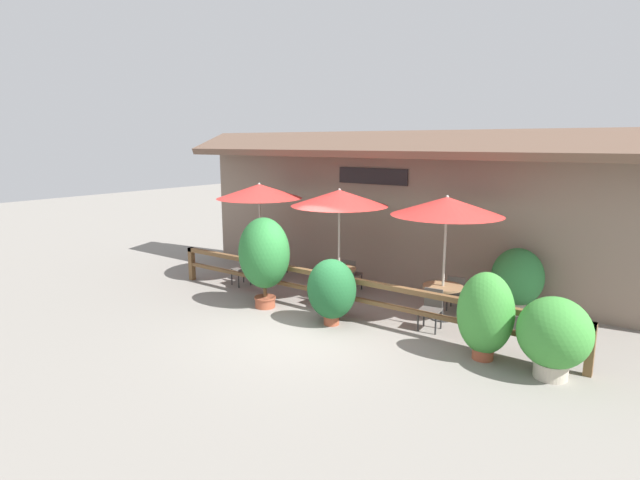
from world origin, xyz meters
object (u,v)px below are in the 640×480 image
(chair_middle_wallside, at_px, (351,273))
(potted_plant_small_flowering, at_px, (332,290))
(dining_table_far, at_px, (443,292))
(potted_plant_tall_tropical, at_px, (554,335))
(potted_plant_entrance_palm, at_px, (517,278))
(chair_far_wallside, at_px, (457,291))
(patio_umbrella_far, at_px, (447,206))
(potted_plant_broad_leaf, at_px, (264,254))
(patio_umbrella_middle, at_px, (339,198))
(chair_far_streetside, at_px, (431,307))
(potted_plant_corner_fern, at_px, (485,314))
(patio_umbrella_near, at_px, (259,191))
(chair_near_streetside, at_px, (243,268))
(chair_middle_streetside, at_px, (326,285))
(dining_table_near, at_px, (261,258))
(dining_table_middle, at_px, (339,274))
(chair_near_wallside, at_px, (277,258))

(chair_middle_wallside, distance_m, potted_plant_small_flowering, 2.61)
(dining_table_far, distance_m, potted_plant_tall_tropical, 3.09)
(potted_plant_tall_tropical, distance_m, potted_plant_entrance_palm, 3.27)
(chair_far_wallside, bearing_deg, patio_umbrella_far, 78.65)
(potted_plant_entrance_palm, bearing_deg, potted_plant_tall_tropical, -64.91)
(patio_umbrella_far, xyz_separation_m, potted_plant_broad_leaf, (-3.77, -1.74, -1.25))
(patio_umbrella_middle, bearing_deg, potted_plant_broad_leaf, -120.12)
(chair_far_streetside, height_order, potted_plant_entrance_palm, potted_plant_entrance_palm)
(chair_middle_wallside, height_order, potted_plant_corner_fern, potted_plant_corner_fern)
(chair_middle_wallside, bearing_deg, patio_umbrella_near, 9.83)
(chair_far_wallside, bearing_deg, chair_near_streetside, 7.17)
(dining_table_far, height_order, potted_plant_small_flowering, potted_plant_small_flowering)
(chair_middle_streetside, height_order, potted_plant_corner_fern, potted_plant_corner_fern)
(patio_umbrella_far, xyz_separation_m, chair_far_streetside, (0.06, -0.73, -2.07))
(chair_near_streetside, bearing_deg, potted_plant_tall_tropical, 7.96)
(patio_umbrella_far, height_order, potted_plant_broad_leaf, patio_umbrella_far)
(dining_table_near, distance_m, patio_umbrella_far, 5.90)
(chair_near_streetside, xyz_separation_m, potted_plant_corner_fern, (7.02, -0.89, 0.37))
(dining_table_near, relative_size, chair_middle_streetside, 1.04)
(potted_plant_entrance_palm, bearing_deg, patio_umbrella_near, -169.43)
(chair_middle_streetside, height_order, potted_plant_broad_leaf, potted_plant_broad_leaf)
(patio_umbrella_near, relative_size, chair_middle_streetside, 3.24)
(patio_umbrella_middle, height_order, potted_plant_entrance_palm, patio_umbrella_middle)
(potted_plant_tall_tropical, bearing_deg, dining_table_far, 148.29)
(dining_table_near, relative_size, dining_table_far, 1.00)
(patio_umbrella_near, bearing_deg, chair_near_streetside, -90.62)
(chair_near_streetside, height_order, dining_table_far, chair_near_streetside)
(dining_table_middle, relative_size, chair_middle_streetside, 1.04)
(patio_umbrella_far, bearing_deg, potted_plant_small_flowering, -136.06)
(chair_near_streetside, distance_m, dining_table_middle, 2.87)
(chair_near_streetside, relative_size, chair_far_streetside, 1.00)
(chair_middle_wallside, relative_size, potted_plant_small_flowering, 0.59)
(patio_umbrella_far, bearing_deg, dining_table_far, -45.00)
(potted_plant_small_flowering, bearing_deg, chair_far_streetside, 28.57)
(potted_plant_small_flowering, bearing_deg, dining_table_near, 154.24)
(dining_table_far, bearing_deg, chair_far_streetside, -85.67)
(chair_far_streetside, bearing_deg, dining_table_middle, 160.64)
(dining_table_middle, relative_size, chair_far_wallside, 1.04)
(chair_near_streetside, relative_size, chair_middle_wallside, 1.00)
(dining_table_middle, bearing_deg, chair_middle_wallside, 95.20)
(potted_plant_broad_leaf, bearing_deg, patio_umbrella_near, 134.87)
(chair_near_streetside, bearing_deg, chair_near_wallside, 104.93)
(potted_plant_small_flowering, bearing_deg, patio_umbrella_middle, 119.44)
(patio_umbrella_middle, distance_m, potted_plant_entrance_palm, 4.58)
(patio_umbrella_middle, relative_size, potted_plant_tall_tropical, 1.98)
(chair_middle_wallside, relative_size, chair_far_streetside, 1.00)
(dining_table_near, xyz_separation_m, patio_umbrella_middle, (2.79, -0.10, 1.94))
(chair_middle_streetside, height_order, potted_plant_small_flowering, potted_plant_small_flowering)
(dining_table_near, distance_m, chair_near_wallside, 0.74)
(patio_umbrella_far, relative_size, potted_plant_tall_tropical, 1.98)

